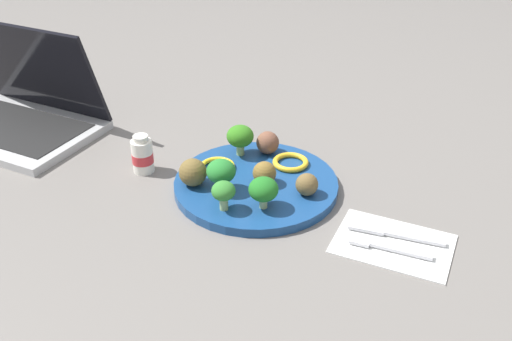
{
  "coord_description": "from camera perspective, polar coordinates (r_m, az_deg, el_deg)",
  "views": [
    {
      "loc": [
        -0.42,
        0.72,
        0.53
      ],
      "look_at": [
        0.0,
        0.0,
        0.04
      ],
      "focal_mm": 40.28,
      "sensor_mm": 36.0,
      "label": 1
    }
  ],
  "objects": [
    {
      "name": "fork",
      "position": [
        0.87,
        12.73,
        -7.35
      ],
      "size": [
        0.12,
        0.03,
        0.01
      ],
      "color": "silver",
      "rests_on": "napkin"
    },
    {
      "name": "meatball_near_rim",
      "position": [
        1.05,
        1.17,
        2.78
      ],
      "size": [
        0.04,
        0.04,
        0.04
      ],
      "primitive_type": "sphere",
      "color": "brown",
      "rests_on": "plate"
    },
    {
      "name": "pepper_ring_front_left",
      "position": [
        1.02,
        3.45,
        0.82
      ],
      "size": [
        0.08,
        0.08,
        0.01
      ],
      "primitive_type": "torus",
      "rotation": [
        0.0,
        0.0,
        1.83
      ],
      "color": "yellow",
      "rests_on": "plate"
    },
    {
      "name": "knife",
      "position": [
        0.89,
        13.31,
        -6.05
      ],
      "size": [
        0.15,
        0.04,
        0.01
      ],
      "color": "silver",
      "rests_on": "napkin"
    },
    {
      "name": "broccoli_floret_front_left",
      "position": [
        0.89,
        -3.03,
        -2.21
      ],
      "size": [
        0.04,
        0.04,
        0.05
      ],
      "color": "#9EB972",
      "rests_on": "plate"
    },
    {
      "name": "pepper_ring_front_right",
      "position": [
        1.01,
        -4.01,
        0.29
      ],
      "size": [
        0.08,
        0.08,
        0.01
      ],
      "primitive_type": "torus",
      "rotation": [
        0.0,
        0.0,
        4.26
      ],
      "color": "yellow",
      "rests_on": "plate"
    },
    {
      "name": "yogurt_bottle",
      "position": [
        1.04,
        -11.21,
        1.48
      ],
      "size": [
        0.04,
        0.04,
        0.07
      ],
      "color": "white",
      "rests_on": "ground_plane"
    },
    {
      "name": "plate",
      "position": [
        0.98,
        -0.0,
        -1.4
      ],
      "size": [
        0.28,
        0.28,
        0.02
      ],
      "primitive_type": "cylinder",
      "color": "navy",
      "rests_on": "ground_plane"
    },
    {
      "name": "broccoli_floret_near_rim",
      "position": [
        1.04,
        -1.59,
        3.38
      ],
      "size": [
        0.05,
        0.05,
        0.06
      ],
      "color": "#A3C072",
      "rests_on": "plate"
    },
    {
      "name": "meatball_front_right",
      "position": [
        0.94,
        5.07,
        -1.39
      ],
      "size": [
        0.04,
        0.04,
        0.04
      ],
      "primitive_type": "sphere",
      "color": "brown",
      "rests_on": "plate"
    },
    {
      "name": "meatball_mid_right",
      "position": [
        0.96,
        0.81,
        -0.29
      ],
      "size": [
        0.04,
        0.04,
        0.04
      ],
      "primitive_type": "sphere",
      "color": "brown",
      "rests_on": "plate"
    },
    {
      "name": "laptop",
      "position": [
        1.26,
        -22.29,
        5.41
      ],
      "size": [
        0.33,
        0.25,
        0.21
      ],
      "color": "#B4B4B4",
      "rests_on": "ground_plane"
    },
    {
      "name": "napkin",
      "position": [
        0.88,
        13.46,
        -7.04
      ],
      "size": [
        0.18,
        0.14,
        0.01
      ],
      "primitive_type": "cube",
      "rotation": [
        0.0,
        0.0,
        0.11
      ],
      "color": "white",
      "rests_on": "ground_plane"
    },
    {
      "name": "broccoli_floret_mid_left",
      "position": [
        0.89,
        0.75,
        -1.92
      ],
      "size": [
        0.05,
        0.05,
        0.05
      ],
      "color": "#AAC07D",
      "rests_on": "plate"
    },
    {
      "name": "ground_plane",
      "position": [
        0.99,
        -0.0,
        -1.79
      ],
      "size": [
        4.0,
        4.0,
        0.0
      ],
      "primitive_type": "plane",
      "color": "slate"
    },
    {
      "name": "broccoli_floret_front_right",
      "position": [
        0.94,
        -3.49,
        -0.11
      ],
      "size": [
        0.05,
        0.05,
        0.06
      ],
      "color": "#A2D06E",
      "rests_on": "plate"
    },
    {
      "name": "meatball_back_left",
      "position": [
        0.96,
        -6.29,
        -0.18
      ],
      "size": [
        0.05,
        0.05,
        0.05
      ],
      "primitive_type": "sphere",
      "color": "brown",
      "rests_on": "plate"
    }
  ]
}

